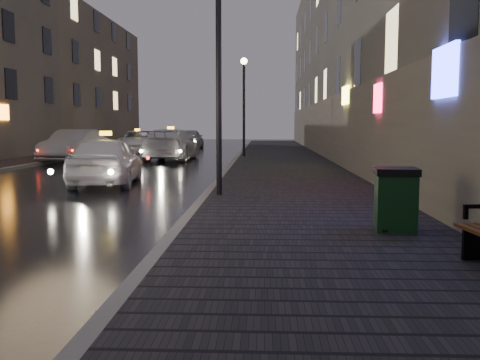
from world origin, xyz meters
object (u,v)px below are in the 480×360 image
(taxi_far, at_px, (138,141))
(car_left_mid, at_px, (74,146))
(taxi_mid, at_px, (171,145))
(car_far, at_px, (190,139))
(taxi_near, at_px, (106,160))
(trash_bin, at_px, (396,199))
(lamp_near, at_px, (219,58))
(lamp_far, at_px, (244,94))

(taxi_far, bearing_deg, car_left_mid, -100.70)
(taxi_mid, height_order, car_far, taxi_mid)
(taxi_near, height_order, taxi_far, taxi_near)
(taxi_near, bearing_deg, car_left_mid, -71.89)
(trash_bin, bearing_deg, car_left_mid, 129.26)
(trash_bin, height_order, taxi_mid, taxi_mid)
(car_left_mid, xyz_separation_m, car_far, (3.78, 14.73, -0.04))
(taxi_far, height_order, car_far, car_far)
(taxi_mid, xyz_separation_m, taxi_far, (-3.94, 9.10, -0.10))
(car_left_mid, xyz_separation_m, taxi_far, (0.68, 10.58, -0.09))
(taxi_mid, relative_size, car_far, 1.25)
(taxi_near, bearing_deg, taxi_mid, -96.56)
(trash_bin, bearing_deg, lamp_near, 132.65)
(lamp_near, xyz_separation_m, taxi_far, (-7.73, 23.86, -2.77))
(taxi_mid, bearing_deg, taxi_far, -64.82)
(lamp_near, distance_m, car_far, 28.52)
(lamp_far, xyz_separation_m, taxi_far, (-7.73, 7.86, -2.77))
(lamp_near, bearing_deg, car_far, 99.38)
(lamp_near, distance_m, lamp_far, 16.00)
(lamp_near, bearing_deg, taxi_mid, 104.39)
(lamp_near, distance_m, car_left_mid, 15.94)
(taxi_near, bearing_deg, lamp_near, 132.92)
(lamp_far, distance_m, taxi_near, 13.60)
(lamp_far, bearing_deg, trash_bin, -80.89)
(lamp_near, bearing_deg, trash_bin, -53.10)
(trash_bin, bearing_deg, lamp_far, 104.86)
(lamp_far, distance_m, taxi_mid, 4.80)
(car_left_mid, bearing_deg, taxi_mid, 22.66)
(lamp_far, relative_size, trash_bin, 5.11)
(taxi_far, bearing_deg, trash_bin, -75.75)
(car_left_mid, bearing_deg, taxi_near, -60.48)
(taxi_mid, distance_m, taxi_far, 9.91)
(trash_bin, distance_m, car_left_mid, 21.14)
(trash_bin, bearing_deg, taxi_near, 138.68)
(trash_bin, height_order, car_far, car_far)
(lamp_near, height_order, lamp_far, same)
(taxi_mid, relative_size, taxi_far, 1.08)
(lamp_near, xyz_separation_m, trash_bin, (3.26, -4.34, -2.81))
(taxi_near, relative_size, taxi_mid, 0.80)
(trash_bin, relative_size, taxi_mid, 0.18)
(taxi_far, relative_size, car_far, 1.15)
(trash_bin, distance_m, taxi_mid, 20.37)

